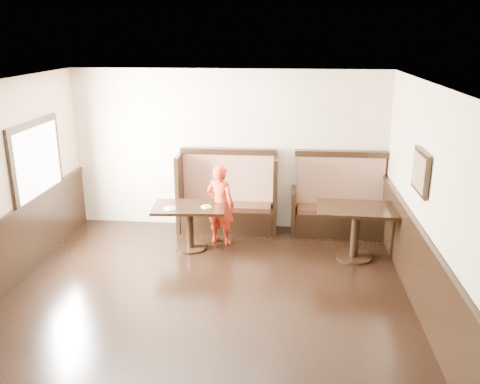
# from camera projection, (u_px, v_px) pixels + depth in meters

# --- Properties ---
(ground) EXTENTS (7.00, 7.00, 0.00)m
(ground) POSITION_uv_depth(u_px,v_px,m) (196.00, 331.00, 6.02)
(ground) COLOR black
(ground) RESTS_ON ground
(room_shell) EXTENTS (7.00, 7.00, 7.00)m
(room_shell) POSITION_uv_depth(u_px,v_px,m) (174.00, 268.00, 6.11)
(room_shell) COLOR beige
(room_shell) RESTS_ON ground
(booth_main) EXTENTS (1.75, 0.72, 1.45)m
(booth_main) POSITION_uv_depth(u_px,v_px,m) (228.00, 201.00, 8.99)
(booth_main) COLOR black
(booth_main) RESTS_ON ground
(booth_neighbor) EXTENTS (1.65, 0.72, 1.45)m
(booth_neighbor) POSITION_uv_depth(u_px,v_px,m) (339.00, 207.00, 8.83)
(booth_neighbor) COLOR black
(booth_neighbor) RESTS_ON ground
(table_main) EXTENTS (1.20, 0.80, 0.74)m
(table_main) POSITION_uv_depth(u_px,v_px,m) (190.00, 216.00, 8.14)
(table_main) COLOR black
(table_main) RESTS_ON ground
(table_neighbor) EXTENTS (1.22, 0.82, 0.84)m
(table_neighbor) POSITION_uv_depth(u_px,v_px,m) (356.00, 220.00, 7.79)
(table_neighbor) COLOR black
(table_neighbor) RESTS_ON ground
(child) EXTENTS (0.57, 0.47, 1.35)m
(child) POSITION_uv_depth(u_px,v_px,m) (220.00, 205.00, 8.34)
(child) COLOR #B42913
(child) RESTS_ON ground
(pizza_plate_left) EXTENTS (0.19, 0.19, 0.04)m
(pizza_plate_left) POSITION_uv_depth(u_px,v_px,m) (170.00, 208.00, 7.96)
(pizza_plate_left) COLOR white
(pizza_plate_left) RESTS_ON table_main
(pizza_plate_right) EXTENTS (0.17, 0.17, 0.03)m
(pizza_plate_right) POSITION_uv_depth(u_px,v_px,m) (206.00, 206.00, 8.04)
(pizza_plate_right) COLOR white
(pizza_plate_right) RESTS_ON table_main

